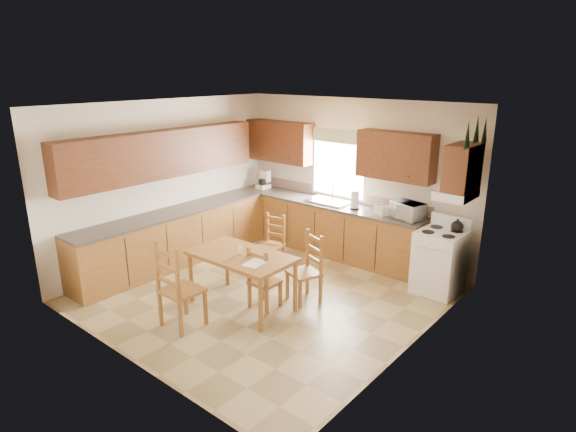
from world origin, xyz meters
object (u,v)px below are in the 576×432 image
Objects in this scene: microwave at (407,211)px; chair_near_right at (265,278)px; stove at (439,262)px; dining_table at (242,280)px; chair_far_right at (304,268)px; chair_far_left at (271,242)px; chair_near_left at (181,285)px.

microwave reaches higher than chair_near_right.
stove is 2.88m from dining_table.
dining_table is 0.88m from chair_far_right.
stove is 0.95m from microwave.
chair_far_right is (0.29, 0.49, 0.05)m from chair_near_right.
dining_table is 1.45× the size of chair_far_right.
chair_far_left is at bearing 173.15° from chair_far_right.
chair_far_left is at bearing -132.66° from microwave.
chair_near_right is at bearing -113.51° from chair_near_left.
microwave is 0.51× the size of chair_near_right.
chair_far_right reaches higher than chair_near_right.
chair_near_left is 2.17m from chair_far_left.
microwave reaches higher than chair_far_right.
chair_far_left is (-0.86, 1.09, 0.00)m from chair_near_right.
dining_table is (-1.89, -2.17, -0.07)m from stove.
chair_far_right is (0.76, 1.53, -0.07)m from chair_near_left.
chair_far_right is at bearing 49.36° from dining_table.
chair_near_left is at bearing -89.33° from chair_far_left.
dining_table is at bearing -101.96° from microwave.
chair_near_left is (-1.40, -3.31, -0.49)m from microwave.
chair_near_right is at bearing 32.86° from dining_table.
stove reaches higher than chair_near_right.
chair_near_left is at bearing 63.88° from chair_near_right.
stove is 0.81× the size of chair_near_left.
chair_near_left is at bearing -122.12° from stove.
chair_far_right reaches higher than stove.
chair_far_left is at bearing 114.36° from dining_table.
chair_near_right is at bearing -100.16° from chair_far_right.
dining_table is at bearing 32.14° from chair_near_right.
dining_table is 1.63× the size of chair_far_left.
dining_table is 0.90m from chair_near_left.
chair_far_left is (-0.60, 1.27, 0.06)m from dining_table.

